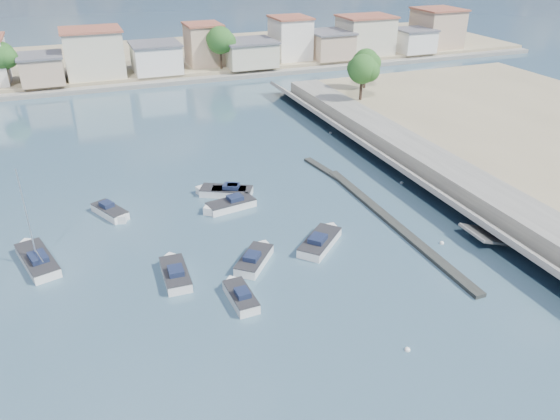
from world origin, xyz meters
name	(u,v)px	position (x,y,z in m)	size (l,w,h in m)	color
ground	(233,135)	(0.00, 40.00, 0.00)	(400.00, 400.00, 0.00)	#304B61
seawall_walkway	(470,185)	(18.50, 13.00, 0.90)	(5.00, 90.00, 1.80)	slate
breakwater	(377,210)	(6.90, 12.69, 0.17)	(2.00, 31.02, 0.35)	black
far_shore_land	(163,57)	(0.00, 92.00, 0.70)	(160.00, 40.00, 1.40)	gray
far_shore_quay	(184,81)	(0.00, 71.00, 0.40)	(160.00, 2.50, 0.80)	slate
far_town	(230,46)	(10.71, 76.92, 4.93)	(113.01, 12.80, 8.35)	beige
shore_trees	(231,49)	(8.34, 68.11, 6.22)	(74.56, 38.32, 7.92)	#38281E
motorboat_a	(240,296)	(-10.41, 3.60, 0.38)	(1.82, 4.67, 1.48)	white
motorboat_b	(255,259)	(-7.60, 8.17, 0.38)	(4.43, 4.79, 1.48)	white
motorboat_c	(224,192)	(-6.41, 22.11, 0.38)	(5.90, 4.48, 1.48)	white
motorboat_d	(229,206)	(-6.87, 18.72, 0.38)	(5.64, 2.85, 1.48)	white
motorboat_e	(175,273)	(-14.43, 8.51, 0.38)	(2.11, 5.48, 1.48)	white
motorboat_f	(227,192)	(-6.09, 21.82, 0.38)	(4.08, 2.78, 1.48)	white
motorboat_g	(111,212)	(-18.17, 21.46, 0.38)	(3.44, 4.84, 1.48)	white
motorboat_h	(321,241)	(-1.09, 8.85, 0.38)	(5.46, 5.29, 1.48)	white
sailboat	(36,259)	(-25.02, 14.87, 0.41)	(3.80, 7.11, 9.00)	white
mooring_buoys	(355,203)	(5.74, 15.23, 0.05)	(19.41, 42.22, 0.41)	white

